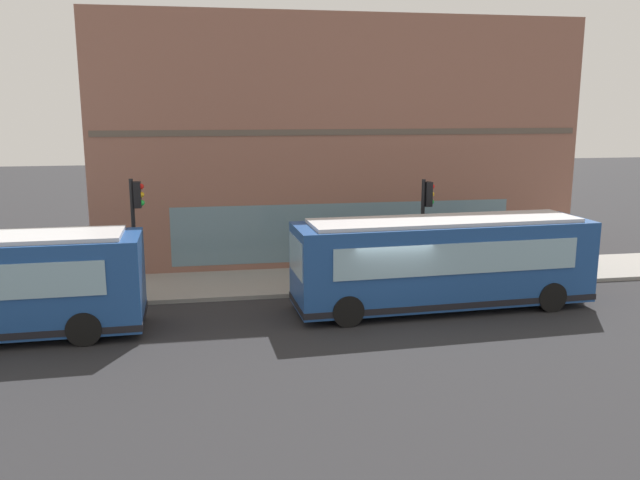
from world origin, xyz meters
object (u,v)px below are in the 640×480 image
Objects in this scene: city_bus_nearside at (442,263)px; traffic_light_near_corner at (426,212)px; fire_hydrant at (384,275)px; newspaper_vending_box at (399,257)px; pedestrian_near_building_entrance at (308,256)px; traffic_light_down_block at (136,215)px; pedestrian_walking_along_curb at (336,248)px.

city_bus_nearside is 2.56× the size of traffic_light_near_corner.
fire_hydrant is 2.87m from newspaper_vending_box.
pedestrian_near_building_entrance is (1.47, 4.17, -1.84)m from traffic_light_near_corner.
fire_hydrant is (0.00, -8.82, -2.53)m from traffic_light_down_block.
newspaper_vending_box is (2.71, 0.17, -2.31)m from traffic_light_near_corner.
pedestrian_near_building_entrance reaches higher than pedestrian_walking_along_curb.
traffic_light_down_block is at bearing 89.06° from traffic_light_near_corner.
traffic_light_near_corner reaches higher than newspaper_vending_box.
city_bus_nearside is 5.79m from pedestrian_walking_along_curb.
traffic_light_down_block is at bearing 90.02° from fire_hydrant.
pedestrian_walking_along_curb is 1.00× the size of pedestrian_near_building_entrance.
traffic_light_down_block is 8.14m from pedestrian_walking_along_curb.
traffic_light_down_block reaches higher than pedestrian_walking_along_curb.
fire_hydrant is at bearing -89.98° from traffic_light_down_block.
pedestrian_walking_along_curb is at bearing 90.19° from newspaper_vending_box.
city_bus_nearside is 5.23m from newspaper_vending_box.
traffic_light_near_corner reaches higher than fire_hydrant.
traffic_light_down_block is 2.59× the size of pedestrian_walking_along_curb.
pedestrian_walking_along_curb is 1.78× the size of newspaper_vending_box.
city_bus_nearside is 2.44× the size of traffic_light_down_block.
pedestrian_walking_along_curb is (5.13, 2.62, -0.49)m from city_bus_nearside.
fire_hydrant is at bearing -152.06° from pedestrian_walking_along_curb.
pedestrian_near_building_entrance is at bearing 132.93° from pedestrian_walking_along_curb.
city_bus_nearside is 11.27× the size of newspaper_vending_box.
traffic_light_near_corner reaches higher than city_bus_nearside.
city_bus_nearside is 3.08m from fire_hydrant.
traffic_light_down_block reaches higher than newspaper_vending_box.
traffic_light_near_corner is at bearing -109.42° from pedestrian_near_building_entrance.
pedestrian_near_building_entrance is 1.78× the size of newspaper_vending_box.
city_bus_nearside is 2.79m from traffic_light_near_corner.
city_bus_nearside is 6.32× the size of pedestrian_near_building_entrance.
fire_hydrant is 0.46× the size of pedestrian_walking_along_curb.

